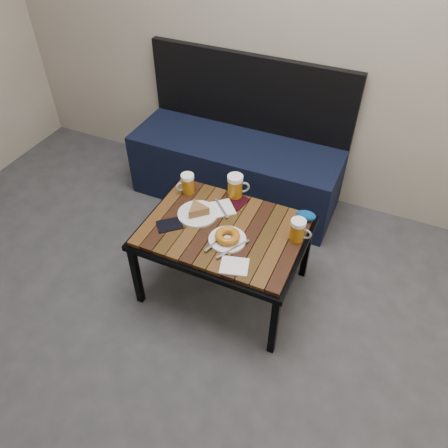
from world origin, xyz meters
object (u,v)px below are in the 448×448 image
at_px(beer_mug_centre, 236,186).
at_px(plate_bagel, 227,238).
at_px(beer_mug_left, 187,184).
at_px(passport_navy, 170,225).
at_px(knit_pouch, 306,216).
at_px(bench, 237,163).
at_px(beer_mug_right, 298,230).
at_px(passport_burgundy, 237,202).
at_px(plate_pie, 198,212).
at_px(cafe_table, 224,234).

height_order(beer_mug_centre, plate_bagel, beer_mug_centre).
bearing_deg(beer_mug_left, passport_navy, 54.16).
bearing_deg(knit_pouch, bench, 137.46).
height_order(beer_mug_right, passport_navy, beer_mug_right).
height_order(beer_mug_left, beer_mug_right, beer_mug_right).
height_order(passport_burgundy, knit_pouch, knit_pouch).
bearing_deg(plate_bagel, plate_pie, 153.23).
xyz_separation_m(beer_mug_right, plate_pie, (-0.53, -0.04, -0.04)).
bearing_deg(plate_pie, beer_mug_left, 132.08).
bearing_deg(passport_burgundy, bench, 123.63).
height_order(plate_bagel, passport_navy, plate_bagel).
xyz_separation_m(beer_mug_centre, plate_pie, (-0.12, -0.23, -0.05)).
bearing_deg(beer_mug_left, beer_mug_centre, 152.11).
distance_m(beer_mug_centre, plate_pie, 0.26).
bearing_deg(beer_mug_centre, passport_burgundy, -91.41).
xyz_separation_m(beer_mug_centre, plate_bagel, (0.10, -0.34, -0.05)).
bearing_deg(beer_mug_centre, passport_navy, -154.59).
relative_size(plate_pie, plate_bagel, 0.90).
xyz_separation_m(cafe_table, plate_bagel, (0.05, -0.08, 0.07)).
bearing_deg(plate_pie, passport_navy, -126.40).
relative_size(bench, beer_mug_centre, 10.23).
bearing_deg(passport_navy, beer_mug_left, 147.05).
bearing_deg(knit_pouch, beer_mug_left, -175.71).
height_order(bench, cafe_table, bench).
relative_size(beer_mug_right, plate_pie, 0.57).
bearing_deg(beer_mug_left, beer_mug_right, 126.50).
xyz_separation_m(cafe_table, plate_pie, (-0.17, 0.03, 0.07)).
relative_size(beer_mug_centre, passport_navy, 1.06).
bearing_deg(bench, beer_mug_left, -93.13).
relative_size(plate_pie, passport_burgundy, 1.71).
height_order(beer_mug_left, plate_pie, beer_mug_left).
distance_m(beer_mug_centre, beer_mug_right, 0.45).
xyz_separation_m(cafe_table, beer_mug_centre, (-0.05, 0.26, 0.11)).
xyz_separation_m(beer_mug_left, plate_bagel, (0.36, -0.26, -0.04)).
bearing_deg(beer_mug_centre, knit_pouch, -36.86).
relative_size(plate_bagel, knit_pouch, 2.19).
relative_size(beer_mug_left, plate_bagel, 0.49).
bearing_deg(passport_burgundy, beer_mug_right, -9.00).
height_order(cafe_table, plate_pie, plate_pie).
xyz_separation_m(plate_pie, passport_burgundy, (0.15, 0.18, -0.02)).
distance_m(passport_navy, passport_burgundy, 0.40).
xyz_separation_m(bench, cafe_table, (0.27, -0.82, 0.16)).
bearing_deg(plate_pie, beer_mug_right, 4.42).
height_order(passport_navy, passport_burgundy, same).
xyz_separation_m(beer_mug_centre, passport_navy, (-0.22, -0.36, -0.07)).
relative_size(bench, knit_pouch, 13.00).
bearing_deg(passport_navy, passport_burgundy, 100.26).
relative_size(cafe_table, passport_navy, 6.53).
relative_size(passport_navy, passport_burgundy, 1.04).
bearing_deg(bench, beer_mug_right, -49.44).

